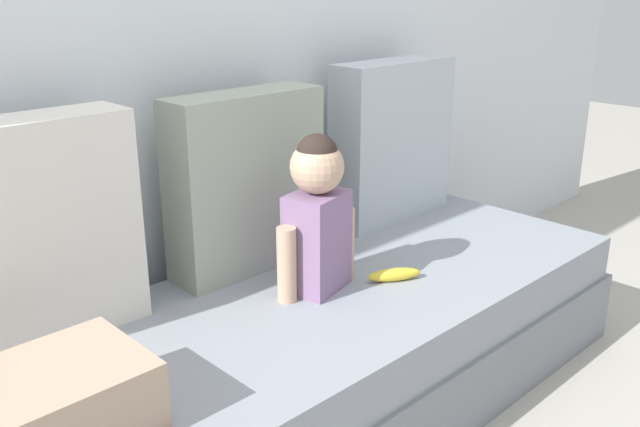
# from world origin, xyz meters

# --- Properties ---
(ground_plane) EXTENTS (12.00, 12.00, 0.00)m
(ground_plane) POSITION_xyz_m (0.00, 0.00, 0.00)
(ground_plane) COLOR #B2ADA3
(couch) EXTENTS (2.25, 0.82, 0.40)m
(couch) POSITION_xyz_m (0.00, 0.00, 0.20)
(couch) COLOR gray
(couch) RESTS_ON ground
(throw_pillow_left) EXTENTS (0.58, 0.16, 0.57)m
(throw_pillow_left) POSITION_xyz_m (-0.70, 0.31, 0.69)
(throw_pillow_left) COLOR silver
(throw_pillow_left) RESTS_ON couch
(throw_pillow_center) EXTENTS (0.51, 0.16, 0.56)m
(throw_pillow_center) POSITION_xyz_m (0.00, 0.31, 0.68)
(throw_pillow_center) COLOR #99A393
(throw_pillow_center) RESTS_ON couch
(throw_pillow_right) EXTENTS (0.53, 0.16, 0.60)m
(throw_pillow_right) POSITION_xyz_m (0.70, 0.31, 0.70)
(throw_pillow_right) COLOR #B2BCC6
(throw_pillow_right) RESTS_ON couch
(toddler) EXTENTS (0.30, 0.17, 0.47)m
(toddler) POSITION_xyz_m (0.04, 0.03, 0.64)
(toddler) COLOR gray
(toddler) RESTS_ON couch
(banana) EXTENTS (0.17, 0.12, 0.04)m
(banana) POSITION_xyz_m (0.25, -0.09, 0.42)
(banana) COLOR yellow
(banana) RESTS_ON couch
(folded_blanket) EXTENTS (0.40, 0.28, 0.15)m
(folded_blanket) POSITION_xyz_m (-0.84, -0.10, 0.48)
(folded_blanket) COLOR tan
(folded_blanket) RESTS_ON couch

